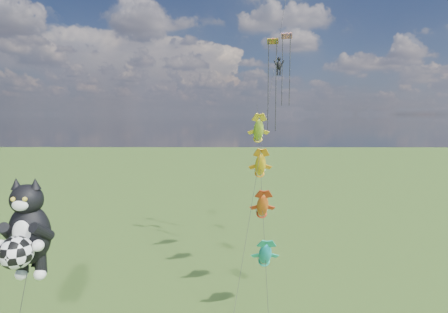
{
  "coord_description": "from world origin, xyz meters",
  "views": [
    {
      "loc": [
        13.57,
        -20.16,
        14.86
      ],
      "look_at": [
        13.38,
        12.18,
        11.23
      ],
      "focal_mm": 30.0,
      "sensor_mm": 36.0,
      "label": 1
    }
  ],
  "objects": [
    {
      "name": "cat_kite_rig",
      "position": [
        3.53,
        -2.01,
        9.02
      ],
      "size": [
        2.41,
        4.13,
        11.72
      ],
      "rotation": [
        0.0,
        0.0,
        -0.15
      ],
      "color": "#4F3A28",
      "rests_on": "ground"
    },
    {
      "name": "parafoil_rig",
      "position": [
        18.8,
        18.2,
        19.58
      ],
      "size": [
        6.8,
        16.64,
        27.94
      ],
      "rotation": [
        0.0,
        0.0,
        -0.27
      ],
      "color": "#4F3A28",
      "rests_on": "ground"
    },
    {
      "name": "fish_windsock_rig",
      "position": [
        16.56,
        11.02,
        8.94
      ],
      "size": [
        1.17,
        15.97,
        15.9
      ],
      "rotation": [
        0.0,
        0.0,
        0.3
      ],
      "color": "#4F3A28",
      "rests_on": "ground"
    }
  ]
}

